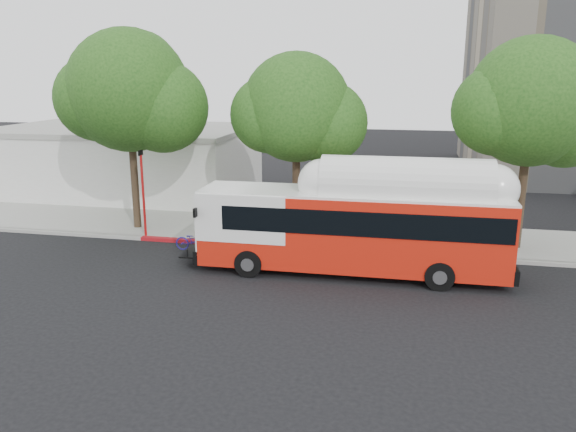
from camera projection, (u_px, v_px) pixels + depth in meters
name	position (u px, v px, depth m)	size (l,w,h in m)	color
ground	(292.00, 281.00, 21.22)	(120.00, 120.00, 0.00)	black
sidewalk	(318.00, 233.00, 27.37)	(60.00, 5.00, 0.15)	gray
curb_strip	(309.00, 249.00, 24.90)	(60.00, 0.30, 0.15)	gray
red_curb_segment	(244.00, 244.00, 25.49)	(10.00, 0.32, 0.16)	maroon
street_tree_left	(139.00, 95.00, 26.52)	(6.67, 5.80, 9.74)	#2D2116
street_tree_mid	(305.00, 112.00, 25.62)	(5.75, 5.00, 8.62)	#2D2116
street_tree_right	(541.00, 107.00, 23.38)	(6.21, 5.40, 9.18)	#2D2116
low_commercial_bldg	(124.00, 159.00, 36.71)	(16.20, 10.20, 4.25)	silver
transit_bus	(353.00, 230.00, 21.65)	(12.66, 2.80, 3.74)	red
signal_pole	(143.00, 194.00, 26.16)	(0.12, 0.40, 4.22)	red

